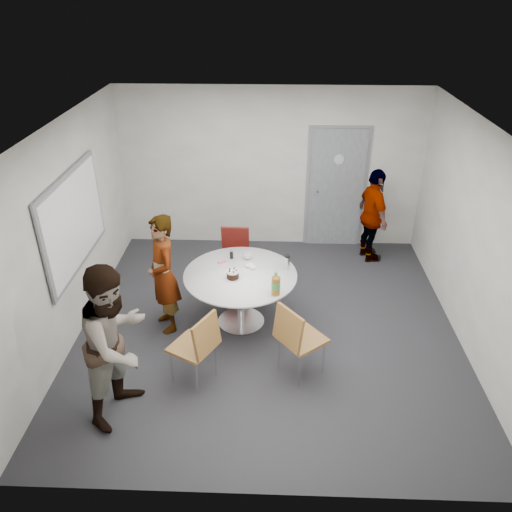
{
  "coord_description": "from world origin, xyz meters",
  "views": [
    {
      "loc": [
        0.04,
        -5.41,
        4.15
      ],
      "look_at": [
        -0.17,
        0.25,
        0.96
      ],
      "focal_mm": 35.0,
      "sensor_mm": 36.0,
      "label": 1
    }
  ],
  "objects_px": {
    "chair_far": "(235,251)",
    "chair_near_left": "(199,343)",
    "table": "(242,281)",
    "chair_near_right": "(296,335)",
    "whiteboard": "(74,221)",
    "person_right": "(373,216)",
    "door": "(336,189)",
    "person_main": "(163,275)",
    "person_left": "(117,343)"
  },
  "relations": [
    {
      "from": "chair_near_left",
      "to": "person_right",
      "type": "distance_m",
      "value": 3.87
    },
    {
      "from": "chair_far",
      "to": "person_right",
      "type": "relative_size",
      "value": 0.59
    },
    {
      "from": "whiteboard",
      "to": "person_left",
      "type": "bearing_deg",
      "value": -60.89
    },
    {
      "from": "door",
      "to": "chair_far",
      "type": "height_order",
      "value": "door"
    },
    {
      "from": "chair_near_left",
      "to": "chair_far",
      "type": "xyz_separation_m",
      "value": [
        0.24,
        2.16,
        -0.01
      ]
    },
    {
      "from": "whiteboard",
      "to": "person_right",
      "type": "bearing_deg",
      "value": 23.05
    },
    {
      "from": "whiteboard",
      "to": "chair_near_left",
      "type": "relative_size",
      "value": 2.03
    },
    {
      "from": "person_main",
      "to": "chair_far",
      "type": "bearing_deg",
      "value": 115.12
    },
    {
      "from": "whiteboard",
      "to": "table",
      "type": "relative_size",
      "value": 1.29
    },
    {
      "from": "person_main",
      "to": "person_right",
      "type": "height_order",
      "value": "person_main"
    },
    {
      "from": "table",
      "to": "person_left",
      "type": "relative_size",
      "value": 0.82
    },
    {
      "from": "person_right",
      "to": "chair_far",
      "type": "bearing_deg",
      "value": 97.23
    },
    {
      "from": "person_main",
      "to": "person_right",
      "type": "relative_size",
      "value": 1.04
    },
    {
      "from": "person_main",
      "to": "door",
      "type": "bearing_deg",
      "value": 107.38
    },
    {
      "from": "chair_near_right",
      "to": "person_left",
      "type": "distance_m",
      "value": 1.96
    },
    {
      "from": "chair_near_left",
      "to": "chair_near_right",
      "type": "xyz_separation_m",
      "value": [
        1.09,
        0.15,
        0.02
      ]
    },
    {
      "from": "table",
      "to": "chair_far",
      "type": "xyz_separation_m",
      "value": [
        -0.18,
        1.01,
        -0.11
      ]
    },
    {
      "from": "door",
      "to": "person_right",
      "type": "relative_size",
      "value": 1.36
    },
    {
      "from": "chair_near_right",
      "to": "person_main",
      "type": "distance_m",
      "value": 1.91
    },
    {
      "from": "chair_near_right",
      "to": "person_main",
      "type": "bearing_deg",
      "value": -156.54
    },
    {
      "from": "whiteboard",
      "to": "person_main",
      "type": "relative_size",
      "value": 1.17
    },
    {
      "from": "table",
      "to": "person_main",
      "type": "bearing_deg",
      "value": -173.94
    },
    {
      "from": "whiteboard",
      "to": "chair_near_left",
      "type": "bearing_deg",
      "value": -36.62
    },
    {
      "from": "person_main",
      "to": "chair_near_right",
      "type": "bearing_deg",
      "value": 33.76
    },
    {
      "from": "chair_near_left",
      "to": "person_right",
      "type": "bearing_deg",
      "value": -9.84
    },
    {
      "from": "door",
      "to": "person_main",
      "type": "bearing_deg",
      "value": -134.41
    },
    {
      "from": "chair_far",
      "to": "chair_near_left",
      "type": "bearing_deg",
      "value": 85.78
    },
    {
      "from": "chair_far",
      "to": "person_right",
      "type": "height_order",
      "value": "person_right"
    },
    {
      "from": "chair_far",
      "to": "person_main",
      "type": "distance_m",
      "value": 1.41
    },
    {
      "from": "whiteboard",
      "to": "table",
      "type": "xyz_separation_m",
      "value": [
        2.12,
        -0.11,
        -0.78
      ]
    },
    {
      "from": "door",
      "to": "person_right",
      "type": "xyz_separation_m",
      "value": [
        0.55,
        -0.53,
        -0.25
      ]
    },
    {
      "from": "chair_far",
      "to": "person_right",
      "type": "xyz_separation_m",
      "value": [
        2.17,
        0.85,
        0.22
      ]
    },
    {
      "from": "whiteboard",
      "to": "person_left",
      "type": "distance_m",
      "value": 2.01
    },
    {
      "from": "chair_near_left",
      "to": "chair_near_right",
      "type": "relative_size",
      "value": 0.97
    },
    {
      "from": "table",
      "to": "chair_near_right",
      "type": "xyz_separation_m",
      "value": [
        0.67,
        -1.0,
        -0.07
      ]
    },
    {
      "from": "chair_far",
      "to": "person_right",
      "type": "distance_m",
      "value": 2.34
    },
    {
      "from": "whiteboard",
      "to": "chair_near_left",
      "type": "height_order",
      "value": "whiteboard"
    },
    {
      "from": "person_main",
      "to": "whiteboard",
      "type": "bearing_deg",
      "value": -129.2
    },
    {
      "from": "table",
      "to": "chair_near_right",
      "type": "bearing_deg",
      "value": -56.17
    },
    {
      "from": "table",
      "to": "chair_near_left",
      "type": "bearing_deg",
      "value": -110.0
    },
    {
      "from": "table",
      "to": "chair_far",
      "type": "bearing_deg",
      "value": 99.95
    },
    {
      "from": "door",
      "to": "chair_far",
      "type": "distance_m",
      "value": 2.18
    },
    {
      "from": "whiteboard",
      "to": "door",
      "type": "bearing_deg",
      "value": 32.66
    },
    {
      "from": "door",
      "to": "table",
      "type": "height_order",
      "value": "door"
    },
    {
      "from": "person_main",
      "to": "person_left",
      "type": "height_order",
      "value": "person_left"
    },
    {
      "from": "chair_near_left",
      "to": "chair_far",
      "type": "distance_m",
      "value": 2.18
    },
    {
      "from": "whiteboard",
      "to": "table",
      "type": "bearing_deg",
      "value": -2.95
    },
    {
      "from": "door",
      "to": "person_main",
      "type": "relative_size",
      "value": 1.3
    },
    {
      "from": "chair_near_right",
      "to": "person_right",
      "type": "height_order",
      "value": "person_right"
    },
    {
      "from": "person_main",
      "to": "person_right",
      "type": "xyz_separation_m",
      "value": [
        3.0,
        1.97,
        -0.03
      ]
    }
  ]
}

